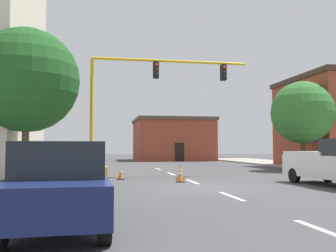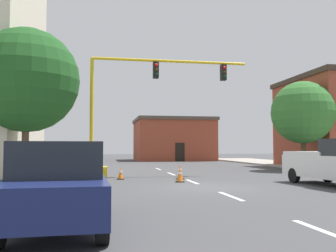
# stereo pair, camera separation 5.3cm
# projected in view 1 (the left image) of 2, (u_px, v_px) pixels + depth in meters

# --- Properties ---
(ground_plane) EXTENTS (160.00, 160.00, 0.00)m
(ground_plane) POSITION_uv_depth(u_px,v_px,m) (207.00, 187.00, 15.63)
(ground_plane) COLOR #424244
(lane_stripe_seg_1) EXTENTS (0.16, 2.40, 0.01)m
(lane_stripe_seg_1) POSITION_uv_depth(u_px,v_px,m) (328.00, 232.00, 7.27)
(lane_stripe_seg_1) COLOR silver
(lane_stripe_seg_1) RESTS_ON ground_plane
(lane_stripe_seg_2) EXTENTS (0.16, 2.40, 0.01)m
(lane_stripe_seg_2) POSITION_uv_depth(u_px,v_px,m) (231.00, 196.00, 12.68)
(lane_stripe_seg_2) COLOR silver
(lane_stripe_seg_2) RESTS_ON ground_plane
(lane_stripe_seg_3) EXTENTS (0.16, 2.40, 0.01)m
(lane_stripe_seg_3) POSITION_uv_depth(u_px,v_px,m) (192.00, 182.00, 18.09)
(lane_stripe_seg_3) COLOR silver
(lane_stripe_seg_3) RESTS_ON ground_plane
(lane_stripe_seg_4) EXTENTS (0.16, 2.40, 0.01)m
(lane_stripe_seg_4) POSITION_uv_depth(u_px,v_px,m) (171.00, 174.00, 23.50)
(lane_stripe_seg_4) COLOR silver
(lane_stripe_seg_4) RESTS_ON ground_plane
(lane_stripe_seg_5) EXTENTS (0.16, 2.40, 0.01)m
(lane_stripe_seg_5) POSITION_uv_depth(u_px,v_px,m) (158.00, 169.00, 28.90)
(lane_stripe_seg_5) COLOR silver
(lane_stripe_seg_5) RESTS_ON ground_plane
(building_brick_center) EXTENTS (9.75, 9.61, 5.37)m
(building_brick_center) POSITION_uv_depth(u_px,v_px,m) (172.00, 139.00, 49.37)
(building_brick_center) COLOR brown
(building_brick_center) RESTS_ON ground_plane
(traffic_signal_gantry) EXTENTS (10.10, 1.20, 6.83)m
(traffic_signal_gantry) POSITION_uv_depth(u_px,v_px,m) (115.00, 136.00, 21.66)
(traffic_signal_gantry) COLOR yellow
(traffic_signal_gantry) RESTS_ON ground_plane
(tree_right_mid) EXTENTS (4.47, 4.47, 6.38)m
(tree_right_mid) POSITION_uv_depth(u_px,v_px,m) (302.00, 113.00, 27.11)
(tree_right_mid) COLOR #4C3823
(tree_right_mid) RESTS_ON ground_plane
(tree_left_near) EXTENTS (5.51, 5.51, 7.94)m
(tree_left_near) POSITION_uv_depth(u_px,v_px,m) (27.00, 80.00, 19.99)
(tree_left_near) COLOR brown
(tree_left_near) RESTS_ON ground_plane
(sedan_navy_near_left) EXTENTS (2.03, 4.57, 1.74)m
(sedan_navy_near_left) POSITION_uv_depth(u_px,v_px,m) (60.00, 184.00, 7.73)
(sedan_navy_near_left) COLOR navy
(sedan_navy_near_left) RESTS_ON ground_plane
(traffic_cone_roadside_a) EXTENTS (0.36, 0.36, 0.76)m
(traffic_cone_roadside_a) POSITION_uv_depth(u_px,v_px,m) (180.00, 172.00, 19.59)
(traffic_cone_roadside_a) COLOR black
(traffic_cone_roadside_a) RESTS_ON ground_plane
(traffic_cone_roadside_b) EXTENTS (0.36, 0.36, 0.64)m
(traffic_cone_roadside_b) POSITION_uv_depth(u_px,v_px,m) (180.00, 175.00, 17.88)
(traffic_cone_roadside_b) COLOR black
(traffic_cone_roadside_b) RESTS_ON ground_plane
(traffic_cone_roadside_c) EXTENTS (0.36, 0.36, 0.60)m
(traffic_cone_roadside_c) POSITION_uv_depth(u_px,v_px,m) (121.00, 174.00, 19.40)
(traffic_cone_roadside_c) COLOR black
(traffic_cone_roadside_c) RESTS_ON ground_plane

